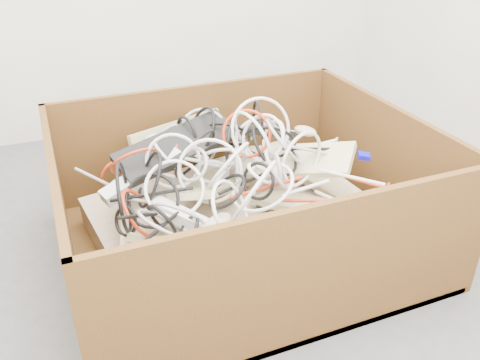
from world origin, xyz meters
name	(u,v)px	position (x,y,z in m)	size (l,w,h in m)	color
ground	(240,264)	(0.00, 0.00, 0.00)	(3.00, 3.00, 0.00)	#4A4A4C
cardboard_box	(237,222)	(0.03, 0.10, 0.13)	(1.31, 1.10, 0.53)	#3F210F
keyboard_pile	(239,181)	(0.05, 0.14, 0.28)	(1.02, 0.99, 0.39)	beige
mice_scatter	(216,166)	(-0.04, 0.14, 0.36)	(0.94, 0.63, 0.16)	#BFB79A
power_strip_left	(142,175)	(-0.31, 0.16, 0.37)	(0.32, 0.06, 0.04)	silver
power_strip_right	(191,221)	(-0.22, -0.11, 0.32)	(0.29, 0.06, 0.04)	silver
vga_plug	(364,156)	(0.53, 0.02, 0.35)	(0.04, 0.04, 0.02)	#0E0CBA
cable_tangle	(219,163)	(-0.05, 0.07, 0.41)	(1.10, 0.92, 0.44)	#AD270C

